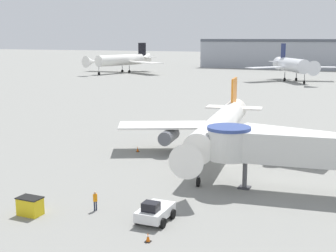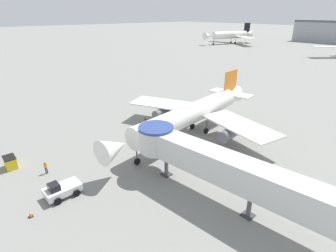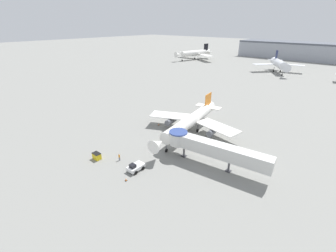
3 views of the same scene
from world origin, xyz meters
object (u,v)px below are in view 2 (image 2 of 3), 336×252
(service_container_yellow, at_px, (10,162))
(traffic_cone_apron_front, at_px, (30,214))
(traffic_cone_near_nose, at_px, (71,182))
(background_jet_black_tail, at_px, (231,35))
(main_airplane, at_px, (192,114))
(traffic_cone_port_wing, at_px, (145,118))
(pushback_tug_white, at_px, (62,189))
(ground_crew_marshaller, at_px, (46,167))
(jet_bridge, at_px, (211,162))

(service_container_yellow, bearing_deg, traffic_cone_apron_front, -4.25)
(traffic_cone_near_nose, xyz_separation_m, background_jet_black_tail, (-75.84, 133.28, 4.81))
(main_airplane, height_order, service_container_yellow, main_airplane)
(traffic_cone_port_wing, relative_size, traffic_cone_near_nose, 0.93)
(pushback_tug_white, xyz_separation_m, background_jet_black_tail, (-77.14, 134.78, 4.36))
(traffic_cone_port_wing, bearing_deg, main_airplane, 8.30)
(ground_crew_marshaller, height_order, background_jet_black_tail, background_jet_black_tail)
(main_airplane, height_order, traffic_cone_port_wing, main_airplane)
(pushback_tug_white, distance_m, traffic_cone_port_wing, 22.71)
(ground_crew_marshaller, xyz_separation_m, background_jet_black_tail, (-71.66, 134.59, 4.22))
(pushback_tug_white, distance_m, traffic_cone_apron_front, 3.69)
(main_airplane, relative_size, service_container_yellow, 15.50)
(traffic_cone_near_nose, bearing_deg, traffic_cone_apron_front, -64.40)
(traffic_cone_apron_front, xyz_separation_m, ground_crew_marshaller, (-6.58, 3.68, 0.62))
(pushback_tug_white, relative_size, traffic_cone_apron_front, 5.25)
(ground_crew_marshaller, bearing_deg, traffic_cone_port_wing, 53.68)
(jet_bridge, height_order, pushback_tug_white, jet_bridge)
(ground_crew_marshaller, bearing_deg, background_jet_black_tail, 64.59)
(main_airplane, relative_size, traffic_cone_port_wing, 44.34)
(service_container_yellow, bearing_deg, ground_crew_marshaller, 33.81)
(traffic_cone_near_nose, bearing_deg, pushback_tug_white, -49.19)
(pushback_tug_white, relative_size, traffic_cone_port_wing, 5.21)
(traffic_cone_apron_front, bearing_deg, background_jet_black_tail, 119.50)
(pushback_tug_white, relative_size, service_container_yellow, 1.82)
(traffic_cone_port_wing, bearing_deg, pushback_tug_white, -59.69)
(service_container_yellow, distance_m, background_jet_black_tail, 153.15)
(jet_bridge, bearing_deg, ground_crew_marshaller, -151.24)
(traffic_cone_apron_front, bearing_deg, traffic_cone_port_wing, 118.53)
(traffic_cone_port_wing, xyz_separation_m, background_jet_black_tail, (-65.68, 115.18, 4.83))
(main_airplane, xyz_separation_m, background_jet_black_tail, (-75.82, 113.70, 1.55))
(main_airplane, bearing_deg, service_container_yellow, -116.91)
(pushback_tug_white, bearing_deg, ground_crew_marshaller, 177.32)
(jet_bridge, xyz_separation_m, service_container_yellow, (-20.04, -14.24, -3.42))
(main_airplane, relative_size, background_jet_black_tail, 0.82)
(pushback_tug_white, distance_m, background_jet_black_tail, 155.35)
(traffic_cone_near_nose, height_order, background_jet_black_tail, background_jet_black_tail)
(main_airplane, xyz_separation_m, ground_crew_marshaller, (-4.15, -20.89, -2.68))
(pushback_tug_white, xyz_separation_m, traffic_cone_port_wing, (-11.46, 19.60, -0.47))
(traffic_cone_near_nose, bearing_deg, jet_bridge, 41.02)
(pushback_tug_white, bearing_deg, service_container_yellow, -165.33)
(background_jet_black_tail, bearing_deg, ground_crew_marshaller, -47.61)
(pushback_tug_white, distance_m, service_container_yellow, 10.13)
(traffic_cone_apron_front, distance_m, ground_crew_marshaller, 7.56)
(pushback_tug_white, xyz_separation_m, traffic_cone_near_nose, (-1.30, 1.50, -0.44))
(jet_bridge, distance_m, pushback_tug_white, 15.82)
(traffic_cone_apron_front, height_order, ground_crew_marshaller, ground_crew_marshaller)
(jet_bridge, distance_m, ground_crew_marshaller, 19.68)
(main_airplane, xyz_separation_m, pushback_tug_white, (1.32, -21.08, -2.82))
(pushback_tug_white, height_order, service_container_yellow, pushback_tug_white)
(service_container_yellow, relative_size, traffic_cone_apron_front, 2.88)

